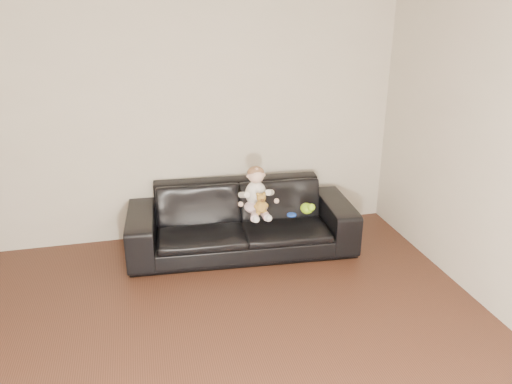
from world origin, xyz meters
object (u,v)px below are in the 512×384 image
object	(u,v)px
toy_rattle	(306,208)
sofa	(241,219)
teddy_bear	(261,203)
toy_blue_disc	(292,215)
baby	(256,193)
toy_green	(307,208)

from	to	relation	value
toy_rattle	sofa	bearing A→B (deg)	161.71
teddy_bear	toy_blue_disc	distance (m)	0.35
baby	toy_green	world-z (taller)	baby
baby	toy_blue_disc	bearing A→B (deg)	-14.87
sofa	toy_blue_disc	distance (m)	0.53
sofa	toy_rattle	bearing A→B (deg)	-14.43
sofa	teddy_bear	distance (m)	0.40
baby	toy_rattle	distance (m)	0.53
toy_rattle	toy_blue_disc	xyz separation A→B (m)	(-0.17, -0.05, -0.03)
baby	toy_green	size ratio (longest dim) A/B	3.19
toy_rattle	baby	bearing A→B (deg)	170.43
teddy_bear	toy_rattle	size ratio (longest dim) A/B	2.94
sofa	baby	size ratio (longest dim) A/B	4.73
sofa	toy_rattle	size ratio (longest dim) A/B	31.21
baby	toy_blue_disc	world-z (taller)	baby
teddy_bear	toy_blue_disc	xyz separation A→B (m)	(0.31, 0.01, -0.16)
baby	toy_rattle	world-z (taller)	baby
toy_green	toy_blue_disc	distance (m)	0.17
baby	toy_blue_disc	size ratio (longest dim) A/B	5.06
baby	teddy_bear	size ratio (longest dim) A/B	2.24
toy_rattle	toy_blue_disc	bearing A→B (deg)	-162.35
toy_rattle	toy_blue_disc	size ratio (longest dim) A/B	0.77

